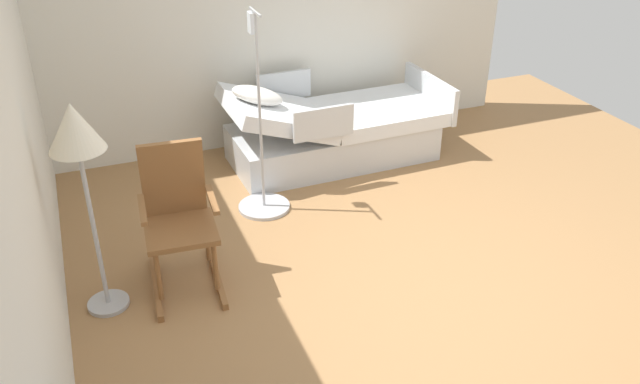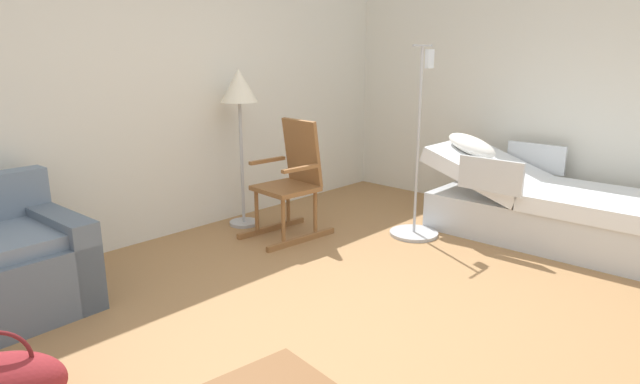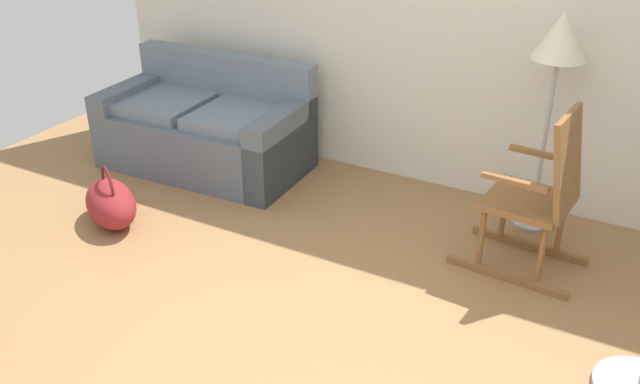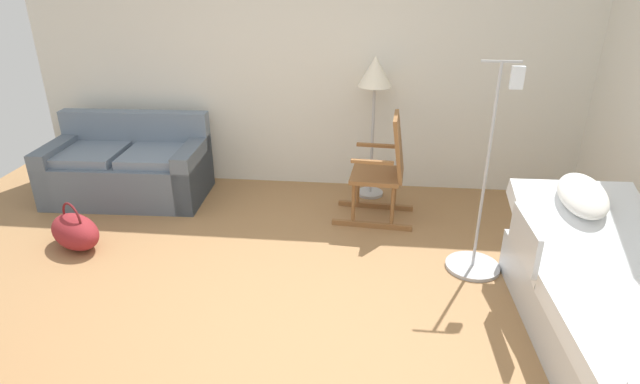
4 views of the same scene
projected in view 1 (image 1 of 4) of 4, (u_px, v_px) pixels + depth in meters
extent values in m
plane|color=#9E7247|center=(423.00, 295.00, 4.64)|extent=(7.21, 7.21, 0.00)
cube|color=silver|center=(14.00, 186.00, 3.22)|extent=(5.97, 0.10, 2.70)
cube|color=silver|center=(284.00, 7.00, 6.37)|extent=(0.10, 4.86, 2.70)
cube|color=silver|center=(332.00, 142.00, 6.44)|extent=(0.92, 1.95, 0.35)
cube|color=white|center=(376.00, 112.00, 6.49)|extent=(0.94, 1.17, 0.14)
cube|color=white|center=(277.00, 113.00, 6.07)|extent=(0.93, 0.96, 0.43)
ellipsoid|color=white|center=(258.00, 95.00, 5.91)|extent=(0.35, 0.51, 0.28)
cube|color=silver|center=(324.00, 123.00, 5.71)|extent=(0.05, 0.56, 0.28)
cube|color=silver|center=(284.00, 86.00, 6.53)|extent=(0.05, 0.56, 0.28)
cube|color=silver|center=(430.00, 93.00, 6.63)|extent=(0.95, 0.07, 0.36)
cylinder|color=black|center=(267.00, 185.00, 5.95)|extent=(0.10, 0.10, 0.10)
cylinder|color=black|center=(243.00, 153.00, 6.53)|extent=(0.10, 0.10, 0.10)
cylinder|color=black|center=(421.00, 155.00, 6.48)|extent=(0.10, 0.10, 0.10)
cylinder|color=black|center=(387.00, 128.00, 7.07)|extent=(0.10, 0.10, 0.10)
cube|color=brown|center=(156.00, 286.00, 4.69)|extent=(0.76, 0.10, 0.05)
cube|color=brown|center=(217.00, 276.00, 4.80)|extent=(0.76, 0.10, 0.05)
cylinder|color=brown|center=(215.00, 265.00, 4.53)|extent=(0.04, 0.04, 0.40)
cylinder|color=brown|center=(158.00, 275.00, 4.43)|extent=(0.04, 0.04, 0.40)
cylinder|color=brown|center=(207.00, 237.00, 4.84)|extent=(0.04, 0.04, 0.40)
cylinder|color=brown|center=(154.00, 245.00, 4.74)|extent=(0.04, 0.04, 0.40)
cube|color=brown|center=(181.00, 231.00, 4.54)|extent=(0.50, 0.51, 0.04)
cube|color=brown|center=(173.00, 179.00, 4.56)|extent=(0.15, 0.44, 0.60)
cube|color=brown|center=(212.00, 200.00, 4.47)|extent=(0.39, 0.07, 0.03)
cube|color=brown|center=(142.00, 210.00, 4.35)|extent=(0.39, 0.07, 0.03)
cylinder|color=#B2B5BA|center=(109.00, 303.00, 4.54)|extent=(0.28, 0.28, 0.03)
cylinder|color=#B2B5BA|center=(94.00, 231.00, 4.25)|extent=(0.03, 0.03, 1.15)
cone|color=silver|center=(74.00, 127.00, 3.90)|extent=(0.34, 0.34, 0.30)
cylinder|color=#B2B5BA|center=(264.00, 207.00, 5.68)|extent=(0.44, 0.44, 0.03)
cylinder|color=#B2B5BA|center=(260.00, 116.00, 5.27)|extent=(0.02, 0.02, 1.65)
cube|color=#B2B5BA|center=(255.00, 12.00, 4.87)|extent=(0.28, 0.02, 0.02)
cube|color=white|center=(251.00, 23.00, 5.02)|extent=(0.09, 0.04, 0.16)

